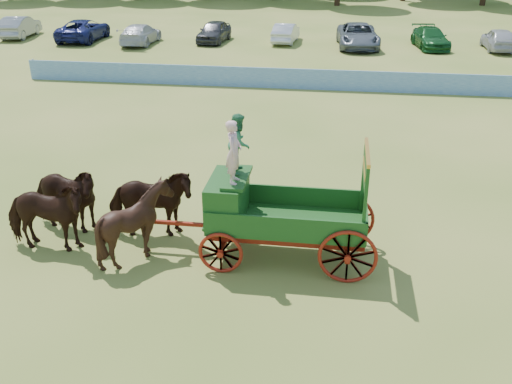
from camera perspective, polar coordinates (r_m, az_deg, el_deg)
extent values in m
plane|color=#998F45|center=(13.77, -4.92, -8.76)|extent=(160.00, 160.00, 0.00)
imported|color=black|center=(15.38, -20.34, -2.31)|extent=(2.34, 1.09, 1.97)
imported|color=black|center=(16.25, -18.60, -0.56)|extent=(2.49, 1.51, 1.97)
imported|color=black|center=(14.42, -11.89, -3.04)|extent=(2.02, 1.86, 1.97)
imported|color=black|center=(15.34, -10.54, -1.14)|extent=(2.46, 1.40, 1.97)
cube|color=maroon|center=(14.51, -2.81, -4.02)|extent=(0.12, 2.00, 0.12)
cube|color=maroon|center=(14.30, 9.12, -4.81)|extent=(0.12, 2.00, 0.12)
cube|color=maroon|center=(13.79, 2.90, -5.11)|extent=(3.80, 0.10, 0.12)
cube|color=maroon|center=(14.75, 3.32, -2.99)|extent=(3.80, 0.10, 0.12)
cube|color=maroon|center=(14.63, -6.29, -3.24)|extent=(2.80, 0.09, 0.09)
cube|color=#1B531B|center=(14.14, 3.15, -3.02)|extent=(3.80, 1.80, 0.10)
cube|color=#1B531B|center=(13.22, 2.81, -3.65)|extent=(3.80, 0.06, 0.55)
cube|color=#1B531B|center=(14.79, 3.50, -0.41)|extent=(3.80, 0.06, 0.55)
cube|color=#1B531B|center=(13.99, 10.87, -2.41)|extent=(0.06, 1.80, 0.55)
cube|color=#1B531B|center=(14.08, -2.89, -0.63)|extent=(0.85, 1.70, 1.05)
cube|color=#1B531B|center=(13.80, -1.92, 1.44)|extent=(0.55, 1.50, 0.08)
cube|color=#1B531B|center=(14.24, -4.37, -1.26)|extent=(0.10, 1.60, 0.65)
cube|color=#1B531B|center=(14.34, -3.63, -2.39)|extent=(0.55, 1.60, 0.06)
cube|color=#1B531B|center=(12.98, 10.84, -1.45)|extent=(0.08, 0.08, 1.80)
cube|color=#1B531B|center=(14.43, 10.67, 1.35)|extent=(0.08, 0.08, 1.80)
cube|color=#1B531B|center=(13.46, 10.95, 2.34)|extent=(0.07, 1.75, 0.75)
cube|color=gold|center=(13.32, 11.09, 3.93)|extent=(0.08, 1.80, 0.09)
cube|color=gold|center=(13.46, 10.78, 2.35)|extent=(0.02, 1.30, 0.12)
torus|color=maroon|center=(13.73, -3.56, -6.10)|extent=(1.09, 0.09, 1.09)
torus|color=maroon|center=(15.36, -2.14, -2.49)|extent=(1.09, 0.09, 1.09)
torus|color=maroon|center=(13.43, 9.15, -6.44)|extent=(1.39, 0.09, 1.39)
torus|color=maroon|center=(15.09, 9.15, -2.71)|extent=(1.39, 0.09, 1.39)
imported|color=beige|center=(13.18, -2.24, 4.02)|extent=(0.36, 0.55, 1.52)
imported|color=#286C41|center=(13.83, -1.71, 4.93)|extent=(0.55, 0.71, 1.46)
cube|color=#1E5CA4|center=(30.21, 0.86, 11.36)|extent=(26.00, 0.08, 1.05)
imported|color=gray|center=(48.43, -22.57, 15.02)|extent=(2.25, 4.93, 1.57)
imported|color=navy|center=(45.47, -16.85, 15.26)|extent=(2.67, 5.56, 1.53)
imported|color=silver|center=(43.09, -11.49, 15.23)|extent=(1.98, 4.85, 1.41)
imported|color=#333338|center=(43.15, -4.22, 15.71)|extent=(2.08, 4.51, 1.50)
imported|color=silver|center=(42.91, 2.99, 15.61)|extent=(1.75, 4.24, 1.37)
imported|color=slate|center=(41.60, 10.15, 15.14)|extent=(3.08, 5.97, 1.61)
imported|color=#144C1E|center=(42.54, 17.04, 14.51)|extent=(2.52, 4.92, 1.37)
imported|color=#B2B2B7|center=(43.28, 23.13, 13.88)|extent=(1.79, 4.38, 1.49)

